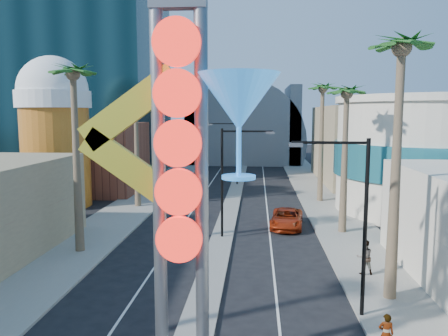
# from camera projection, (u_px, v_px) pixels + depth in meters

# --- Properties ---
(sidewalk_west) EXTENTS (5.00, 100.00, 0.15)m
(sidewalk_west) POSITION_uv_depth(u_px,v_px,m) (146.00, 197.00, 47.39)
(sidewalk_west) COLOR gray
(sidewalk_west) RESTS_ON ground
(sidewalk_east) EXTENTS (5.00, 100.00, 0.15)m
(sidewalk_east) POSITION_uv_depth(u_px,v_px,m) (323.00, 199.00, 45.97)
(sidewalk_east) COLOR gray
(sidewalk_east) RESTS_ON ground
(median) EXTENTS (1.60, 84.00, 0.15)m
(median) POSITION_uv_depth(u_px,v_px,m) (235.00, 193.00, 49.65)
(median) COLOR gray
(median) RESTS_ON ground
(hotel_tower) EXTENTS (20.00, 20.00, 50.00)m
(hotel_tower) POSITION_uv_depth(u_px,v_px,m) (86.00, 1.00, 62.08)
(hotel_tower) COLOR black
(hotel_tower) RESTS_ON ground
(brick_filler_west) EXTENTS (10.00, 10.00, 8.00)m
(brick_filler_west) POSITION_uv_depth(u_px,v_px,m) (97.00, 158.00, 50.36)
(brick_filler_west) COLOR brown
(brick_filler_west) RESTS_ON ground
(filler_east) EXTENTS (10.00, 20.00, 10.00)m
(filler_east) POSITION_uv_depth(u_px,v_px,m) (359.00, 144.00, 57.74)
(filler_east) COLOR #917D5D
(filler_east) RESTS_ON ground
(beer_mug) EXTENTS (7.00, 7.00, 14.50)m
(beer_mug) POSITION_uv_depth(u_px,v_px,m) (55.00, 126.00, 42.05)
(beer_mug) COLOR #AC5C16
(beer_mug) RESTS_ON ground
(turquoise_building) EXTENTS (16.60, 16.60, 10.60)m
(turquoise_building) POSITION_uv_depth(u_px,v_px,m) (427.00, 156.00, 39.74)
(turquoise_building) COLOR beige
(turquoise_building) RESTS_ON ground
(canopy) EXTENTS (22.00, 16.00, 22.00)m
(canopy) POSITION_uv_depth(u_px,v_px,m) (244.00, 139.00, 82.77)
(canopy) COLOR slate
(canopy) RESTS_ON ground
(neon_sign) EXTENTS (6.53, 2.60, 12.55)m
(neon_sign) POSITION_uv_depth(u_px,v_px,m) (205.00, 167.00, 14.02)
(neon_sign) COLOR gray
(neon_sign) RESTS_ON ground
(streetlight_0) EXTENTS (3.79, 0.25, 8.00)m
(streetlight_0) POSITION_uv_depth(u_px,v_px,m) (230.00, 172.00, 31.20)
(streetlight_0) COLOR black
(streetlight_0) RESTS_ON ground
(streetlight_1) EXTENTS (3.79, 0.25, 8.00)m
(streetlight_1) POSITION_uv_depth(u_px,v_px,m) (233.00, 147.00, 55.03)
(streetlight_1) COLOR black
(streetlight_1) RESTS_ON ground
(streetlight_2) EXTENTS (3.45, 0.25, 8.00)m
(streetlight_2) POSITION_uv_depth(u_px,v_px,m) (355.00, 211.00, 18.87)
(streetlight_2) COLOR black
(streetlight_2) RESTS_ON ground
(palm_1) EXTENTS (2.40, 2.40, 12.70)m
(palm_1) POSITION_uv_depth(u_px,v_px,m) (73.00, 85.00, 27.23)
(palm_1) COLOR brown
(palm_1) RESTS_ON ground
(palm_2) EXTENTS (2.40, 2.40, 11.20)m
(palm_2) POSITION_uv_depth(u_px,v_px,m) (136.00, 109.00, 41.24)
(palm_2) COLOR brown
(palm_2) RESTS_ON ground
(palm_3) EXTENTS (2.40, 2.40, 11.20)m
(palm_3) POSITION_uv_depth(u_px,v_px,m) (163.00, 110.00, 53.12)
(palm_3) COLOR brown
(palm_3) RESTS_ON ground
(palm_5) EXTENTS (2.40, 2.40, 13.20)m
(palm_5) POSITION_uv_depth(u_px,v_px,m) (401.00, 64.00, 19.89)
(palm_5) COLOR brown
(palm_5) RESTS_ON ground
(palm_6) EXTENTS (2.40, 2.40, 11.70)m
(palm_6) POSITION_uv_depth(u_px,v_px,m) (347.00, 101.00, 31.93)
(palm_6) COLOR brown
(palm_6) RESTS_ON ground
(palm_7) EXTENTS (2.40, 2.40, 12.70)m
(palm_7) POSITION_uv_depth(u_px,v_px,m) (323.00, 96.00, 43.69)
(palm_7) COLOR brown
(palm_7) RESTS_ON ground
(red_pickup) EXTENTS (3.04, 5.52, 1.47)m
(red_pickup) POSITION_uv_depth(u_px,v_px,m) (287.00, 218.00, 34.79)
(red_pickup) COLOR #A62A0C
(red_pickup) RESTS_ON ground
(pedestrian_a) EXTENTS (0.59, 0.41, 1.56)m
(pedestrian_a) POSITION_uv_depth(u_px,v_px,m) (386.00, 334.00, 16.14)
(pedestrian_a) COLOR gray
(pedestrian_a) RESTS_ON sidewalk_east
(pedestrian_b) EXTENTS (1.04, 0.86, 1.94)m
(pedestrian_b) POSITION_uv_depth(u_px,v_px,m) (365.00, 257.00, 24.22)
(pedestrian_b) COLOR gray
(pedestrian_b) RESTS_ON sidewalk_east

